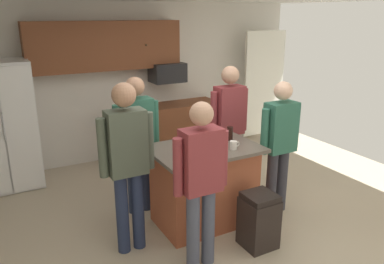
{
  "coord_description": "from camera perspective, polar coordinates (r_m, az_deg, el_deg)",
  "views": [
    {
      "loc": [
        -2.1,
        -3.33,
        2.4
      ],
      "look_at": [
        -0.03,
        0.47,
        1.05
      ],
      "focal_mm": 35.48,
      "sensor_mm": 36.0,
      "label": 1
    }
  ],
  "objects": [
    {
      "name": "mug_blue_stoneware",
      "position": [
        4.26,
        6.27,
        -1.98
      ],
      "size": [
        0.12,
        0.08,
        0.1
      ],
      "color": "white",
      "rests_on": "kitchen_island"
    },
    {
      "name": "floor",
      "position": [
        4.61,
        3.24,
        -14.05
      ],
      "size": [
        7.04,
        7.04,
        0.0
      ],
      "primitive_type": "plane",
      "color": "#B7A88E",
      "rests_on": "ground"
    },
    {
      "name": "microwave_over_range",
      "position": [
        6.5,
        -3.72,
        8.91
      ],
      "size": [
        0.56,
        0.4,
        0.32
      ],
      "primitive_type": "cube",
      "color": "black"
    },
    {
      "name": "person_host_foreground",
      "position": [
        3.81,
        -9.71,
        -3.76
      ],
      "size": [
        0.57,
        0.24,
        1.79
      ],
      "rotation": [
        0.0,
        0.0,
        0.12
      ],
      "color": "#232D4C",
      "rests_on": "ground"
    },
    {
      "name": "person_guest_right",
      "position": [
        4.69,
        13.05,
        -1.08
      ],
      "size": [
        0.57,
        0.22,
        1.66
      ],
      "rotation": [
        0.0,
        0.0,
        2.93
      ],
      "color": "#383842",
      "rests_on": "ground"
    },
    {
      "name": "refrigerator",
      "position": [
        5.91,
        -26.59,
        0.79
      ],
      "size": [
        0.87,
        0.76,
        1.8
      ],
      "color": "white",
      "rests_on": "ground"
    },
    {
      "name": "french_door_window_panel",
      "position": [
        7.53,
        10.71,
        7.12
      ],
      "size": [
        0.9,
        0.06,
        2.0
      ],
      "primitive_type": "cube",
      "color": "white",
      "rests_on": "ground"
    },
    {
      "name": "cabinet_run_lower",
      "position": [
        6.7,
        -3.48,
        0.4
      ],
      "size": [
        1.8,
        0.63,
        0.9
      ],
      "color": "brown",
      "rests_on": "ground"
    },
    {
      "name": "cabinet_run_upper",
      "position": [
        6.19,
        -12.84,
        12.54
      ],
      "size": [
        2.4,
        0.38,
        0.75
      ],
      "color": "brown"
    },
    {
      "name": "serving_tray",
      "position": [
        4.27,
        0.88,
        -2.21
      ],
      "size": [
        0.44,
        0.3,
        0.04
      ],
      "color": "#B7B7BC",
      "rests_on": "kitchen_island"
    },
    {
      "name": "glass_short_whisky",
      "position": [
        4.02,
        -1.73,
        -2.63
      ],
      "size": [
        0.07,
        0.07,
        0.15
      ],
      "color": "black",
      "rests_on": "kitchen_island"
    },
    {
      "name": "back_wall",
      "position": [
        6.57,
        -9.6,
        7.49
      ],
      "size": [
        6.4,
        0.1,
        2.6
      ],
      "primitive_type": "cube",
      "color": "silver",
      "rests_on": "ground"
    },
    {
      "name": "person_guest_by_door",
      "position": [
        5.08,
        5.57,
        1.59
      ],
      "size": [
        0.57,
        0.23,
        1.77
      ],
      "rotation": [
        0.0,
        0.0,
        -2.48
      ],
      "color": "tan",
      "rests_on": "ground"
    },
    {
      "name": "glass_pilsner",
      "position": [
        4.54,
        5.73,
        -0.22
      ],
      "size": [
        0.07,
        0.07,
        0.17
      ],
      "color": "black",
      "rests_on": "kitchen_island"
    },
    {
      "name": "kitchen_island",
      "position": [
        4.49,
        1.85,
        -7.93
      ],
      "size": [
        1.23,
        0.85,
        0.95
      ],
      "color": "#AD5638",
      "rests_on": "ground"
    },
    {
      "name": "trash_bin",
      "position": [
        4.2,
        9.99,
        -12.95
      ],
      "size": [
        0.34,
        0.34,
        0.61
      ],
      "color": "black",
      "rests_on": "ground"
    },
    {
      "name": "person_guest_left",
      "position": [
        4.6,
        -8.25,
        -0.67
      ],
      "size": [
        0.57,
        0.23,
        1.71
      ],
      "rotation": [
        0.0,
        0.0,
        -0.82
      ],
      "color": "#232D4C",
      "rests_on": "ground"
    },
    {
      "name": "person_elder_center",
      "position": [
        3.55,
        1.37,
        -6.6
      ],
      "size": [
        0.57,
        0.22,
        1.67
      ],
      "rotation": [
        0.0,
        0.0,
        1.0
      ],
      "color": "#4C5166",
      "rests_on": "ground"
    }
  ]
}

